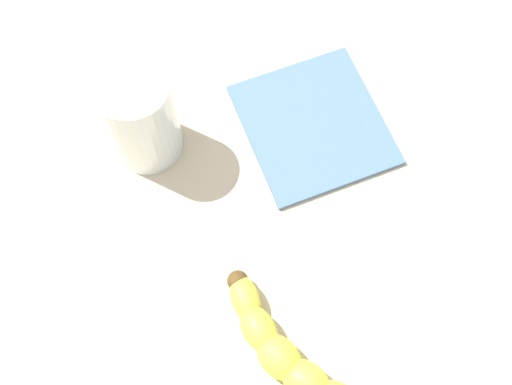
% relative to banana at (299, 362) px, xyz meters
% --- Properties ---
extents(wooden_tabletop, '(1.20, 1.20, 0.03)m').
position_rel_banana_xyz_m(wooden_tabletop, '(-0.06, -0.08, -0.03)').
color(wooden_tabletop, beige).
rests_on(wooden_tabletop, ground).
extents(banana, '(0.12, 0.17, 0.03)m').
position_rel_banana_xyz_m(banana, '(0.00, 0.00, 0.00)').
color(banana, yellow).
rests_on(banana, wooden_tabletop).
extents(smoothie_glass, '(0.07, 0.07, 0.11)m').
position_rel_banana_xyz_m(smoothie_glass, '(-0.20, -0.18, 0.04)').
color(smoothie_glass, silver).
rests_on(smoothie_glass, wooden_tabletop).
extents(folded_napkin, '(0.20, 0.20, 0.01)m').
position_rel_banana_xyz_m(folded_napkin, '(-0.25, -0.01, -0.01)').
color(folded_napkin, slate).
rests_on(folded_napkin, wooden_tabletop).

